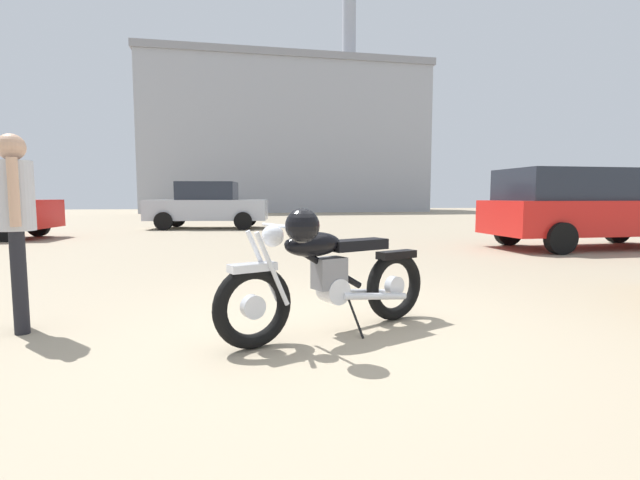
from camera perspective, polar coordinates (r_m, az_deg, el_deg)
ground_plane at (r=3.90m, az=2.67°, el=-11.60°), size 80.00×80.00×0.00m
vintage_motorcycle at (r=3.76m, az=0.97°, el=-4.54°), size 1.93×1.09×1.07m
bystander at (r=4.57m, az=-33.88°, el=2.97°), size 0.30×0.43×1.66m
dark_sedan_left at (r=11.73m, az=30.69°, el=3.70°), size 4.76×2.09×1.74m
blue_hatchback_right at (r=16.94m, az=-13.86°, el=4.26°), size 4.35×2.25×1.67m
industrial_building at (r=37.38m, az=-4.37°, el=12.49°), size 21.70×10.26×20.55m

